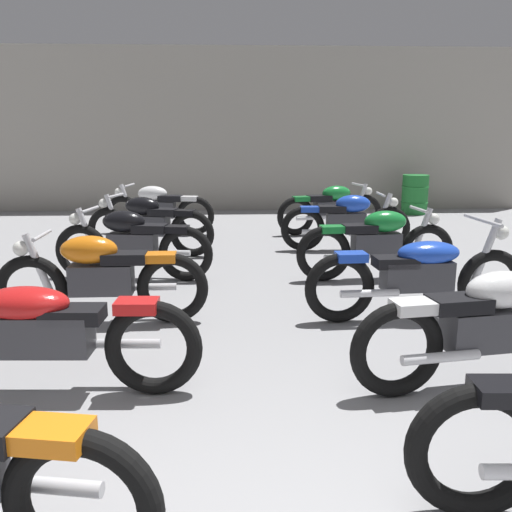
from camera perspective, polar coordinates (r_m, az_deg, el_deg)
name	(u,v)px	position (r m, az deg, el deg)	size (l,w,h in m)	color
back_wall	(241,130)	(12.89, -1.53, 12.76)	(12.96, 0.24, 3.60)	#9E998E
motorcycle_left_row_1	(40,332)	(4.07, -21.22, -7.23)	(2.17, 0.68, 0.97)	black
motorcycle_left_row_2	(101,277)	(5.36, -15.62, -2.04)	(1.97, 0.48, 0.88)	black
motorcycle_left_row_3	(132,242)	(6.91, -12.58, 1.36)	(1.96, 0.52, 0.88)	black
motorcycle_left_row_4	(149,223)	(8.30, -10.92, 3.29)	(1.93, 0.68, 0.88)	black
motorcycle_left_row_5	(158,208)	(9.94, -9.98, 4.85)	(1.96, 0.52, 0.88)	black
motorcycle_right_row_1	(487,326)	(4.20, 22.54, -6.64)	(1.96, 0.59, 0.88)	black
motorcycle_right_row_2	(418,274)	(5.51, 16.29, -1.76)	(2.17, 0.68, 0.97)	black
motorcycle_right_row_3	(377,242)	(6.90, 12.29, 1.36)	(1.97, 0.50, 0.88)	black
motorcycle_right_row_4	(347,221)	(8.52, 9.25, 3.60)	(1.97, 0.48, 0.88)	black
motorcycle_right_row_5	(331,208)	(9.92, 7.71, 4.91)	(1.95, 0.65, 0.88)	black
oil_drum	(415,194)	(12.74, 15.95, 6.08)	(0.59, 0.59, 0.85)	#1E722D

